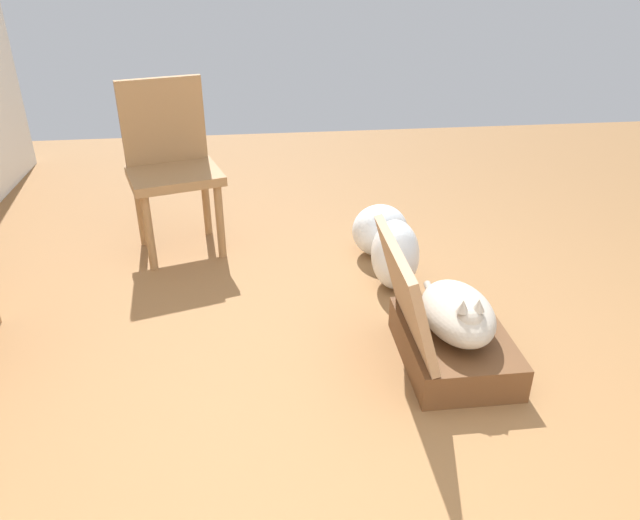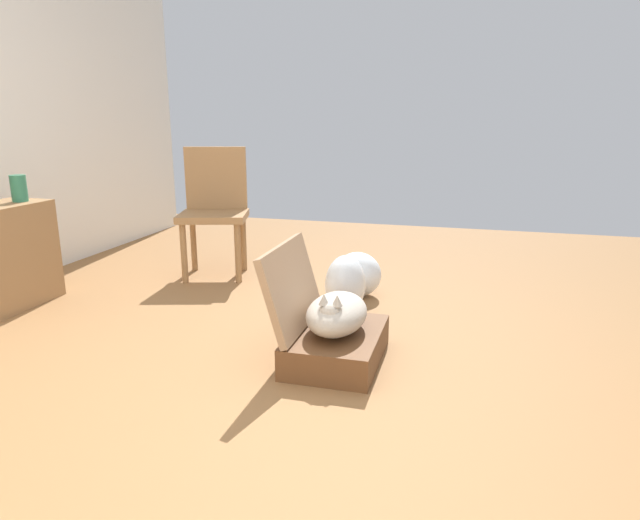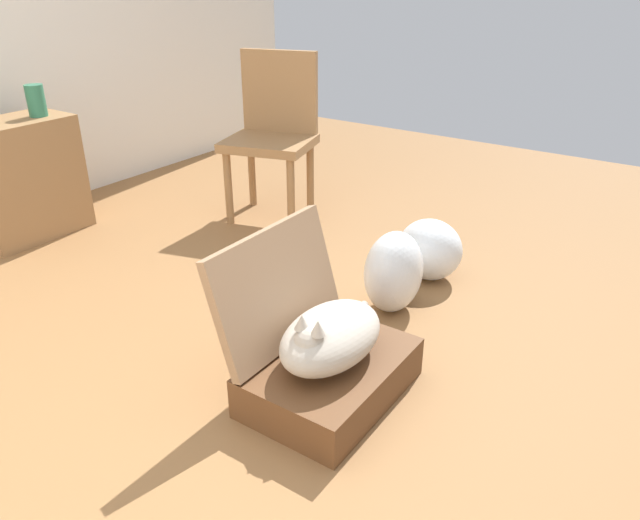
% 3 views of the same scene
% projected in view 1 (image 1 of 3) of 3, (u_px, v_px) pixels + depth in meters
% --- Properties ---
extents(ground_plane, '(7.68, 7.68, 0.00)m').
position_uv_depth(ground_plane, '(395.00, 415.00, 2.25)').
color(ground_plane, olive).
rests_on(ground_plane, ground).
extents(suitcase_base, '(0.59, 0.42, 0.15)m').
position_uv_depth(suitcase_base, '(453.00, 346.00, 2.51)').
color(suitcase_base, brown).
rests_on(suitcase_base, ground).
extents(suitcase_lid, '(0.59, 0.15, 0.41)m').
position_uv_depth(suitcase_lid, '(405.00, 291.00, 2.36)').
color(suitcase_lid, '#9B7756').
rests_on(suitcase_lid, suitcase_base).
extents(cat, '(0.52, 0.28, 0.22)m').
position_uv_depth(cat, '(458.00, 313.00, 2.43)').
color(cat, '#B2A899').
rests_on(cat, suitcase_base).
extents(plastic_bag_white, '(0.30, 0.24, 0.36)m').
position_uv_depth(plastic_bag_white, '(395.00, 255.00, 3.02)').
color(plastic_bag_white, silver).
rests_on(plastic_bag_white, ground).
extents(plastic_bag_clear, '(0.27, 0.31, 0.29)m').
position_uv_depth(plastic_bag_clear, '(380.00, 230.00, 3.35)').
color(plastic_bag_clear, silver).
rests_on(plastic_bag_clear, ground).
extents(chair, '(0.52, 0.57, 0.93)m').
position_uv_depth(chair, '(171.00, 161.00, 3.28)').
color(chair, olive).
rests_on(chair, ground).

